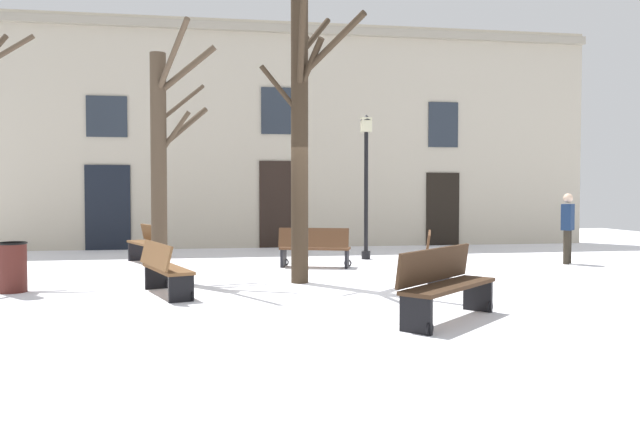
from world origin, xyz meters
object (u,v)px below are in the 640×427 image
streetlamp (366,171)px  bench_near_center_tree (445,283)px  tree_foreground (301,126)px  bench_by_litter_bin (315,248)px  person_near_bench (568,225)px  bench_back_to_back_right (435,257)px  litter_bin (12,267)px  tree_left_of_center (162,156)px  bench_far_corner (164,268)px  bench_back_to_back_left (148,243)px

streetlamp → bench_near_center_tree: streetlamp is taller
tree_foreground → bench_by_litter_bin: bearing=75.3°
tree_foreground → bench_by_litter_bin: 3.37m
person_near_bench → bench_back_to_back_right: bearing=-15.6°
bench_back_to_back_right → bench_near_center_tree: (-1.03, -3.27, 0.01)m
person_near_bench → litter_bin: bearing=-34.5°
tree_left_of_center → bench_far_corner: bearing=-84.2°
tree_left_of_center → litter_bin: size_ratio=5.54×
bench_by_litter_bin → litter_bin: bearing=42.1°
tree_foreground → streetlamp: 4.35m
streetlamp → bench_back_to_back_left: streetlamp is taller
tree_foreground → bench_near_center_tree: size_ratio=3.04×
bench_near_center_tree → streetlamp: bearing=41.8°
tree_left_of_center → bench_back_to_back_right: 5.46m
bench_back_to_back_right → bench_by_litter_bin: bench_back_to_back_right is taller
tree_left_of_center → streetlamp: 5.54m
tree_foreground → bench_near_center_tree: bearing=-68.6°
tree_left_of_center → tree_foreground: bearing=-16.8°
tree_left_of_center → bench_by_litter_bin: (3.15, 1.48, -1.92)m
bench_back_to_back_left → bench_by_litter_bin: size_ratio=1.05×
bench_back_to_back_right → bench_far_corner: size_ratio=1.01×
litter_bin → bench_back_to_back_right: size_ratio=0.49×
tree_left_of_center → litter_bin: tree_left_of_center is taller
litter_bin → streetlamp: bearing=29.7°
tree_foreground → bench_back_to_back_left: 5.37m
streetlamp → bench_by_litter_bin: 2.77m
bench_near_center_tree → person_near_bench: 7.60m
streetlamp → tree_left_of_center: bearing=-147.5°
bench_near_center_tree → bench_by_litter_bin: 5.93m
tree_foreground → litter_bin: tree_foreground is taller
streetlamp → bench_near_center_tree: (-0.69, -7.37, -1.71)m
bench_far_corner → tree_left_of_center: bearing=-14.1°
bench_back_to_back_right → bench_far_corner: (-4.82, -0.67, -0.03)m
litter_bin → tree_left_of_center: bearing=23.8°
bench_back_to_back_left → bench_far_corner: (0.77, -4.64, -0.03)m
streetlamp → litter_bin: size_ratio=4.26×
bench_back_to_back_left → bench_near_center_tree: bearing=8.8°
tree_foreground → bench_back_to_back_right: tree_foreground is taller
tree_left_of_center → person_near_bench: tree_left_of_center is taller
tree_left_of_center → bench_by_litter_bin: 3.97m
litter_bin → person_near_bench: 11.67m
tree_left_of_center → bench_near_center_tree: bearing=-47.8°
tree_foreground → bench_far_corner: (-2.37, -1.02, -2.44)m
bench_near_center_tree → bench_far_corner: size_ratio=1.02×
streetlamp → bench_near_center_tree: bearing=-95.4°
tree_foreground → bench_near_center_tree: (1.42, -3.62, -2.39)m
streetlamp → bench_by_litter_bin: bearing=-135.5°
bench_near_center_tree → bench_far_corner: bearing=102.7°
tree_left_of_center → litter_bin: 3.23m
bench_by_litter_bin → bench_near_center_tree: bearing=115.6°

